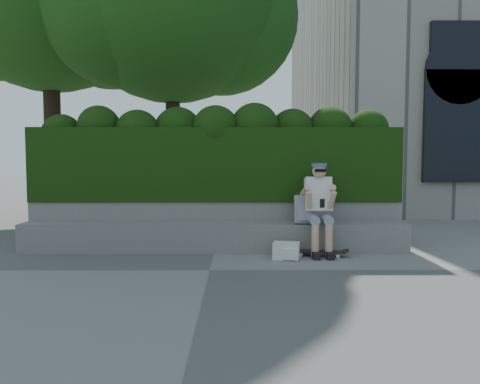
{
  "coord_description": "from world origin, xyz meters",
  "views": [
    {
      "loc": [
        0.36,
        -5.99,
        1.45
      ],
      "look_at": [
        0.4,
        1.0,
        0.95
      ],
      "focal_mm": 35.0,
      "sensor_mm": 36.0,
      "label": 1
    }
  ],
  "objects_px": {
    "person": "(319,205)",
    "backpack_plaid": "(304,210)",
    "skateboard": "(319,252)",
    "backpack_ground": "(286,251)"
  },
  "relations": [
    {
      "from": "person",
      "to": "skateboard",
      "type": "bearing_deg",
      "value": -95.4
    },
    {
      "from": "backpack_plaid",
      "to": "person",
      "type": "bearing_deg",
      "value": -18.18
    },
    {
      "from": "backpack_ground",
      "to": "backpack_plaid",
      "type": "bearing_deg",
      "value": 67.3
    },
    {
      "from": "person",
      "to": "backpack_plaid",
      "type": "xyz_separation_m",
      "value": [
        -0.21,
        0.08,
        -0.09
      ]
    },
    {
      "from": "person",
      "to": "backpack_plaid",
      "type": "relative_size",
      "value": 3.19
    },
    {
      "from": "skateboard",
      "to": "backpack_ground",
      "type": "distance_m",
      "value": 0.54
    },
    {
      "from": "skateboard",
      "to": "backpack_plaid",
      "type": "distance_m",
      "value": 0.69
    },
    {
      "from": "person",
      "to": "backpack_plaid",
      "type": "distance_m",
      "value": 0.24
    },
    {
      "from": "person",
      "to": "skateboard",
      "type": "xyz_separation_m",
      "value": [
        -0.02,
        -0.2,
        -0.69
      ]
    },
    {
      "from": "person",
      "to": "backpack_plaid",
      "type": "bearing_deg",
      "value": 159.09
    }
  ]
}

